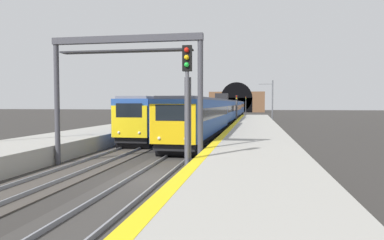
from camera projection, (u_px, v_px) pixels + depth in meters
ground_plane at (150, 179)px, 15.58m from camera, size 320.00×320.00×0.00m
platform_right at (253, 171)px, 14.76m from camera, size 112.00×4.95×1.05m
platform_right_edge_strip at (201, 157)px, 15.12m from camera, size 112.00×0.50×0.01m
track_main_line at (150, 178)px, 15.58m from camera, size 160.00×3.18×0.21m
track_adjacent_line at (62, 175)px, 16.32m from camera, size 160.00×2.95×0.21m
train_main_approaching at (227, 110)px, 58.34m from camera, size 77.51×3.21×4.72m
train_adjacent_platform at (182, 112)px, 43.10m from camera, size 37.74×2.97×3.89m
railway_signal_near at (187, 102)px, 14.45m from camera, size 0.39×0.38×5.74m
railway_signal_mid at (237, 107)px, 52.84m from camera, size 0.39×0.38×4.58m
railway_signal_far at (246, 104)px, 104.74m from camera, size 0.39×0.38×5.34m
overhead_signal_gantry at (126, 69)px, 18.38m from camera, size 0.70×8.20×6.89m
tunnel_portal at (237, 102)px, 128.57m from camera, size 2.37×20.23×11.33m
catenary_mast_far at (272, 101)px, 58.17m from camera, size 0.22×2.37×7.13m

